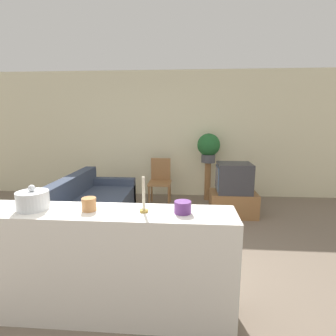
% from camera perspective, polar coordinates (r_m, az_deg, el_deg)
% --- Properties ---
extents(ground_plane, '(14.00, 14.00, 0.00)m').
position_cam_1_polar(ground_plane, '(2.99, -12.89, -24.41)').
color(ground_plane, '#756656').
extents(wall_back, '(9.00, 0.06, 2.70)m').
position_cam_1_polar(wall_back, '(5.81, -3.48, 7.27)').
color(wall_back, beige).
rests_on(wall_back, ground_plane).
extents(couch, '(0.98, 1.75, 0.78)m').
position_cam_1_polar(couch, '(4.54, -15.87, -8.00)').
color(couch, '#384256').
rests_on(couch, ground_plane).
extents(tv_stand, '(0.81, 0.54, 0.42)m').
position_cam_1_polar(tv_stand, '(4.84, 13.95, -7.53)').
color(tv_stand, olive).
rests_on(tv_stand, ground_plane).
extents(television, '(0.59, 0.51, 0.52)m').
position_cam_1_polar(television, '(4.71, 14.13, -2.10)').
color(television, '#333338').
rests_on(television, tv_stand).
extents(wooden_chair, '(0.44, 0.44, 0.91)m').
position_cam_1_polar(wooden_chair, '(5.25, -1.72, -2.41)').
color(wooden_chair, olive).
rests_on(wooden_chair, ground_plane).
extents(plant_stand, '(0.13, 0.13, 0.80)m').
position_cam_1_polar(plant_stand, '(5.58, 8.61, -2.84)').
color(plant_stand, olive).
rests_on(plant_stand, ground_plane).
extents(potted_plant, '(0.47, 0.47, 0.60)m').
position_cam_1_polar(potted_plant, '(5.46, 8.83, 4.66)').
color(potted_plant, '#4C4C51').
rests_on(potted_plant, plant_stand).
extents(foreground_counter, '(2.38, 0.44, 0.96)m').
position_cam_1_polar(foreground_counter, '(2.48, -15.59, -19.35)').
color(foreground_counter, white).
rests_on(foreground_counter, ground_plane).
extents(decorative_bowl, '(0.26, 0.26, 0.21)m').
position_cam_1_polar(decorative_bowl, '(2.48, -27.34, -6.22)').
color(decorative_bowl, silver).
rests_on(decorative_bowl, foreground_counter).
extents(candle_jar, '(0.12, 0.12, 0.11)m').
position_cam_1_polar(candle_jar, '(2.27, -16.81, -7.56)').
color(candle_jar, '#C6844C').
rests_on(candle_jar, foreground_counter).
extents(candlestick, '(0.07, 0.07, 0.29)m').
position_cam_1_polar(candlestick, '(2.14, -5.30, -6.99)').
color(candlestick, '#B7933D').
rests_on(candlestick, foreground_counter).
extents(coffee_tin, '(0.14, 0.14, 0.10)m').
position_cam_1_polar(coffee_tin, '(2.13, 3.22, -8.52)').
color(coffee_tin, '#66337F').
rests_on(coffee_tin, foreground_counter).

